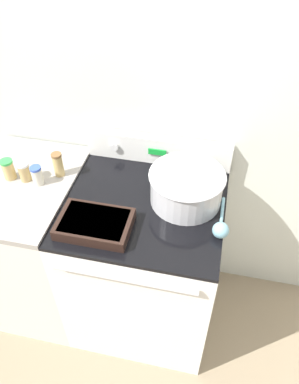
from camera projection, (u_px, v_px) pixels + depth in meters
ground_plane at (132, 361)px, 2.07m from camera, size 12.00×12.00×0.00m
kitchen_wall at (162, 94)px, 1.73m from camera, size 8.00×0.05×2.50m
stove_range at (145, 263)px, 2.01m from camera, size 0.73×0.72×0.90m
control_panel at (158, 150)px, 1.88m from camera, size 0.73×0.07×0.15m
side_counter at (40, 243)px, 2.10m from camera, size 0.48×0.69×0.91m
mixing_bowl at (186, 186)px, 1.66m from camera, size 0.34×0.34×0.16m
casserole_dish at (95, 224)px, 1.58m from camera, size 0.31×0.21×0.05m
ladle at (221, 228)px, 1.55m from camera, size 0.07×0.26×0.07m
spice_jar_brown_cap at (58, 164)px, 1.79m from camera, size 0.05×0.05×0.12m
spice_jar_blue_cap at (37, 175)px, 1.75m from camera, size 0.05×0.05×0.10m
spice_jar_white_cap at (24, 171)px, 1.77m from camera, size 0.06×0.06×0.10m
spice_jar_green_cap at (8, 169)px, 1.78m from camera, size 0.06×0.06×0.10m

